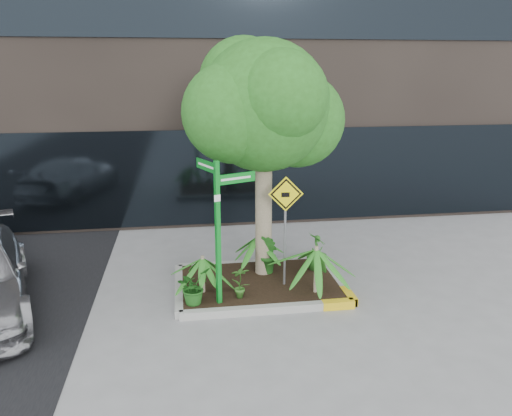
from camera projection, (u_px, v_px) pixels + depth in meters
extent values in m
plane|color=gray|center=(251.00, 295.00, 9.74)|extent=(80.00, 80.00, 0.00)
cube|color=#9E9E99|center=(252.00, 264.00, 11.08)|extent=(3.20, 0.15, 0.15)
cube|color=#9E9E99|center=(269.00, 310.00, 8.99)|extent=(3.20, 0.15, 0.15)
cube|color=#9E9E99|center=(179.00, 289.00, 9.81)|extent=(0.15, 2.20, 0.15)
cube|color=#9E9E99|center=(336.00, 279.00, 10.27)|extent=(0.15, 2.20, 0.15)
cube|color=yellow|center=(338.00, 305.00, 9.18)|extent=(0.60, 0.17, 0.15)
cube|color=black|center=(259.00, 282.00, 10.02)|extent=(3.05, 2.05, 0.06)
cylinder|color=tan|center=(264.00, 206.00, 10.07)|extent=(0.34, 0.34, 3.16)
cylinder|color=tan|center=(269.00, 149.00, 9.77)|extent=(0.60, 0.17, 1.02)
sphere|color=#255F1B|center=(264.00, 106.00, 9.52)|extent=(2.52, 2.52, 2.52)
sphere|color=#255F1B|center=(297.00, 120.00, 10.02)|extent=(1.89, 1.89, 1.89)
sphere|color=#255F1B|center=(232.00, 113.00, 9.26)|extent=(1.89, 1.89, 1.89)
sphere|color=#255F1B|center=(281.00, 96.00, 8.90)|extent=(1.68, 1.68, 1.68)
sphere|color=#255F1B|center=(244.00, 82.00, 9.87)|extent=(1.79, 1.79, 1.79)
cylinder|color=tan|center=(316.00, 269.00, 9.40)|extent=(0.07, 0.07, 0.92)
cylinder|color=tan|center=(203.00, 274.00, 9.43)|extent=(0.07, 0.07, 0.73)
cylinder|color=tan|center=(257.00, 252.00, 10.52)|extent=(0.07, 0.07, 0.76)
imported|color=#1B5518|center=(193.00, 287.00, 8.99)|extent=(0.82, 0.82, 0.65)
imported|color=#27671E|center=(317.00, 251.00, 10.51)|extent=(0.50, 0.50, 0.79)
imported|color=#2F671F|center=(240.00, 282.00, 9.22)|extent=(0.36, 0.36, 0.62)
imported|color=#1E5819|center=(268.00, 254.00, 10.27)|extent=(0.61, 0.61, 0.86)
cube|color=#0C8922|center=(218.00, 238.00, 8.77)|extent=(0.10, 0.10, 2.77)
cube|color=#0C8922|center=(236.00, 178.00, 8.68)|extent=(0.72, 0.33, 0.18)
cube|color=#0C8922|center=(207.00, 166.00, 8.74)|extent=(0.33, 0.72, 0.18)
cube|color=white|center=(236.00, 178.00, 8.66)|extent=(0.55, 0.24, 0.04)
cube|color=white|center=(206.00, 166.00, 8.74)|extent=(0.24, 0.55, 0.04)
cube|color=white|center=(217.00, 198.00, 8.52)|extent=(0.11, 0.05, 0.12)
cylinder|color=slate|center=(285.00, 236.00, 9.60)|extent=(0.05, 0.06, 2.00)
cube|color=#FFEA0D|center=(286.00, 194.00, 9.35)|extent=(0.67, 0.05, 0.67)
cube|color=black|center=(286.00, 194.00, 9.34)|extent=(0.60, 0.04, 0.60)
cube|color=#FFEA0D|center=(286.00, 194.00, 9.34)|extent=(0.51, 0.03, 0.51)
cube|color=black|center=(285.00, 195.00, 9.33)|extent=(0.16, 0.01, 0.09)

